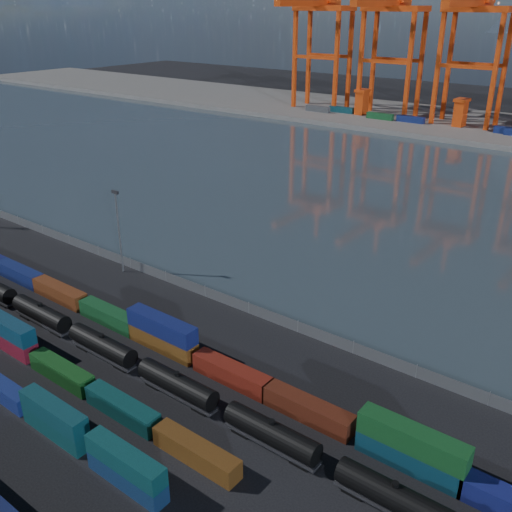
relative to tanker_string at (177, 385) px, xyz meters
The scene contains 8 objects.
ground 8.06m from the tanker_string, 145.51° to the right, with size 700.00×700.00×0.00m, color black.
harbor_water 100.80m from the tanker_string, 93.66° to the left, with size 700.00×700.00×0.00m, color #2E3B43.
container_row_mid 8.87m from the tanker_string, 127.03° to the right, with size 141.65×2.41×5.13m.
container_row_north 8.18m from the tanker_string, 58.69° to the left, with size 141.28×2.57×5.48m.
tanker_string is the anchor object (origin of this frame).
waterfront_fence 24.46m from the tanker_string, 105.27° to the left, with size 160.12×0.12×2.20m.
yard_light_mast 42.97m from the tanker_string, 149.37° to the left, with size 1.60×0.40×16.60m.
quay_containers 191.84m from the tanker_string, 95.21° to the left, with size 172.58×10.99×2.60m.
Camera 1 is at (52.62, -38.59, 48.44)m, focal length 40.00 mm.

